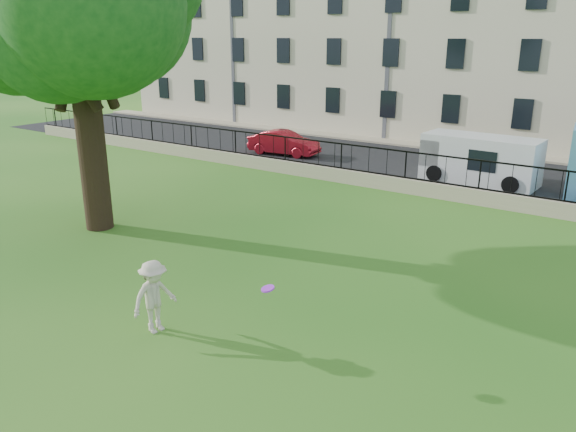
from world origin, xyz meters
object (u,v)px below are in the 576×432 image
Objects in this scene: man at (154,297)px; frisbee at (268,289)px; white_van at (480,160)px; red_sedan at (284,143)px.

frisbee is (2.58, 0.63, 0.65)m from man.
frisbee is at bearing -68.16° from man.
man is at bearing -93.01° from white_van.
man is 2.74m from frisbee.
man reaches higher than red_sedan.
man is 0.42× the size of red_sedan.
man is 17.22m from white_van.
red_sedan is (-8.70, 17.13, -0.18)m from man.
red_sedan is 10.48m from white_van.
man is 19.21m from red_sedan.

